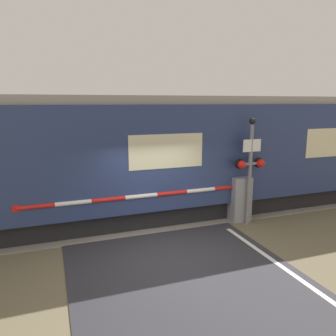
# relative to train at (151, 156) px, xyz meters

# --- Properties ---
(ground_plane) EXTENTS (80.00, 80.00, 0.00)m
(ground_plane) POSITION_rel_train_xyz_m (-0.46, -3.03, -1.94)
(ground_plane) COLOR #6B6047
(track_bed) EXTENTS (36.00, 3.20, 0.13)m
(track_bed) POSITION_rel_train_xyz_m (-0.46, 0.00, -1.92)
(track_bed) COLOR gray
(track_bed) RESTS_ON ground_plane
(train) EXTENTS (21.27, 2.99, 3.79)m
(train) POSITION_rel_train_xyz_m (0.00, 0.00, 0.00)
(train) COLOR black
(train) RESTS_ON ground_plane
(crossing_barrier) EXTENTS (6.65, 0.44, 1.39)m
(crossing_barrier) POSITION_rel_train_xyz_m (1.85, -1.49, -1.17)
(crossing_barrier) COLOR gray
(crossing_barrier) RESTS_ON ground_plane
(signal_post) EXTENTS (0.94, 0.26, 3.17)m
(signal_post) POSITION_rel_train_xyz_m (2.49, -1.81, -0.13)
(signal_post) COLOR gray
(signal_post) RESTS_ON ground_plane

